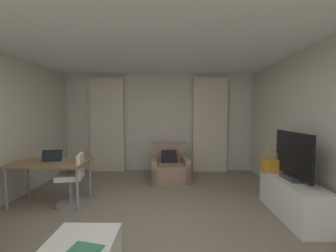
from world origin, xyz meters
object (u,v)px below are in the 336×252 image
(desk, at_px, (50,165))
(desk_chair, at_px, (73,182))
(handbag_primary, at_px, (272,165))
(tv_flatscreen, at_px, (293,158))
(tv_console, at_px, (293,199))
(magazine_open, at_px, (84,250))
(armchair, at_px, (169,168))
(laptop, at_px, (54,159))

(desk, relative_size, desk_chair, 1.43)
(desk, height_order, handbag_primary, handbag_primary)
(handbag_primary, bearing_deg, tv_flatscreen, -74.88)
(desk_chair, bearing_deg, tv_console, -6.05)
(tv_console, bearing_deg, desk, 173.43)
(desk, height_order, tv_flatscreen, tv_flatscreen)
(magazine_open, relative_size, tv_console, 0.26)
(desk, distance_m, magazine_open, 2.29)
(armchair, xyz_separation_m, laptop, (-2.01, -1.28, 0.50))
(tv_console, bearing_deg, armchair, 136.93)
(desk_chair, distance_m, laptop, 0.54)
(desk, bearing_deg, tv_console, -6.57)
(armchair, xyz_separation_m, desk_chair, (-1.64, -1.38, 0.12))
(armchair, height_order, desk, armchair)
(armchair, bearing_deg, tv_console, -43.07)
(desk_chair, xyz_separation_m, handbag_primary, (3.40, 0.07, 0.29))
(armchair, xyz_separation_m, desk, (-2.06, -1.30, 0.39))
(magazine_open, bearing_deg, armchair, 77.18)
(desk, height_order, laptop, laptop)
(desk_chair, distance_m, handbag_primary, 3.42)
(magazine_open, height_order, handbag_primary, handbag_primary)
(desk_chair, height_order, tv_console, desk_chair)
(desk_chair, xyz_separation_m, tv_flatscreen, (3.51, -0.33, 0.51))
(laptop, bearing_deg, tv_console, -6.92)
(armchair, height_order, magazine_open, armchair)
(magazine_open, bearing_deg, desk_chair, 117.80)
(desk_chair, bearing_deg, armchair, 40.12)
(desk, distance_m, tv_flatscreen, 3.97)
(desk, xyz_separation_m, tv_flatscreen, (3.94, -0.41, 0.24))
(desk, relative_size, handbag_primary, 3.43)
(laptop, relative_size, magazine_open, 1.15)
(armchair, xyz_separation_m, tv_flatscreen, (1.88, -1.71, 0.63))
(desk, xyz_separation_m, desk_chair, (0.42, -0.08, -0.27))
(handbag_primary, bearing_deg, desk_chair, -178.75)
(tv_console, height_order, handbag_primary, handbag_primary)
(armchair, bearing_deg, tv_flatscreen, -42.39)
(laptop, height_order, magazine_open, laptop)
(laptop, xyz_separation_m, tv_console, (3.88, -0.47, -0.49))
(desk, relative_size, magazine_open, 3.98)
(desk, xyz_separation_m, tv_console, (3.94, -0.45, -0.38))
(desk_chair, bearing_deg, tv_flatscreen, -5.39)
(laptop, bearing_deg, desk, -162.38)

